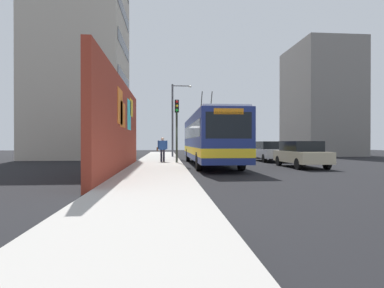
{
  "coord_description": "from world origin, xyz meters",
  "views": [
    {
      "loc": [
        -20.09,
        1.07,
        1.51
      ],
      "look_at": [
        -0.09,
        -0.61,
        1.4
      ],
      "focal_mm": 29.05,
      "sensor_mm": 36.0,
      "label": 1
    }
  ],
  "objects_px": {
    "pedestrian_midblock": "(162,147)",
    "street_lamp": "(175,115)",
    "parked_car_white": "(235,148)",
    "city_bus": "(210,137)",
    "parked_car_champagne": "(301,154)",
    "parked_car_navy": "(247,149)",
    "parked_car_silver": "(268,151)",
    "traffic_light": "(177,120)"
  },
  "relations": [
    {
      "from": "pedestrian_midblock",
      "to": "street_lamp",
      "type": "xyz_separation_m",
      "value": [
        7.87,
        -1.08,
        2.96
      ]
    },
    {
      "from": "pedestrian_midblock",
      "to": "parked_car_white",
      "type": "bearing_deg",
      "value": -30.12
    },
    {
      "from": "city_bus",
      "to": "pedestrian_midblock",
      "type": "distance_m",
      "value": 3.49
    },
    {
      "from": "parked_car_champagne",
      "to": "parked_car_navy",
      "type": "relative_size",
      "value": 0.97
    },
    {
      "from": "parked_car_white",
      "to": "pedestrian_midblock",
      "type": "relative_size",
      "value": 2.81
    },
    {
      "from": "parked_car_champagne",
      "to": "pedestrian_midblock",
      "type": "relative_size",
      "value": 2.62
    },
    {
      "from": "parked_car_navy",
      "to": "street_lamp",
      "type": "bearing_deg",
      "value": 97.26
    },
    {
      "from": "city_bus",
      "to": "pedestrian_midblock",
      "type": "xyz_separation_m",
      "value": [
        1.42,
        3.12,
        -0.69
      ]
    },
    {
      "from": "parked_car_silver",
      "to": "street_lamp",
      "type": "bearing_deg",
      "value": 52.72
    },
    {
      "from": "parked_car_champagne",
      "to": "parked_car_silver",
      "type": "relative_size",
      "value": 0.93
    },
    {
      "from": "parked_car_white",
      "to": "traffic_light",
      "type": "distance_m",
      "value": 17.04
    },
    {
      "from": "city_bus",
      "to": "pedestrian_midblock",
      "type": "height_order",
      "value": "city_bus"
    },
    {
      "from": "parked_car_silver",
      "to": "pedestrian_midblock",
      "type": "bearing_deg",
      "value": 105.84
    },
    {
      "from": "parked_car_silver",
      "to": "parked_car_navy",
      "type": "relative_size",
      "value": 1.04
    },
    {
      "from": "city_bus",
      "to": "parked_car_champagne",
      "type": "height_order",
      "value": "city_bus"
    },
    {
      "from": "parked_car_champagne",
      "to": "parked_car_silver",
      "type": "bearing_deg",
      "value": -0.0
    },
    {
      "from": "parked_car_white",
      "to": "street_lamp",
      "type": "height_order",
      "value": "street_lamp"
    },
    {
      "from": "parked_car_white",
      "to": "traffic_light",
      "type": "bearing_deg",
      "value": 154.23
    },
    {
      "from": "parked_car_champagne",
      "to": "parked_car_navy",
      "type": "distance_m",
      "value": 12.52
    },
    {
      "from": "parked_car_navy",
      "to": "parked_car_white",
      "type": "bearing_deg",
      "value": 0.0
    },
    {
      "from": "city_bus",
      "to": "parked_car_navy",
      "type": "distance_m",
      "value": 11.5
    },
    {
      "from": "pedestrian_midblock",
      "to": "parked_car_navy",
      "type": "bearing_deg",
      "value": -43.4
    },
    {
      "from": "traffic_light",
      "to": "parked_car_navy",
      "type": "bearing_deg",
      "value": -37.2
    },
    {
      "from": "parked_car_navy",
      "to": "traffic_light",
      "type": "bearing_deg",
      "value": 142.8
    },
    {
      "from": "parked_car_navy",
      "to": "traffic_light",
      "type": "height_order",
      "value": "traffic_light"
    },
    {
      "from": "city_bus",
      "to": "parked_car_navy",
      "type": "bearing_deg",
      "value": -26.99
    },
    {
      "from": "parked_car_navy",
      "to": "street_lamp",
      "type": "relative_size",
      "value": 0.67
    },
    {
      "from": "parked_car_white",
      "to": "traffic_light",
      "type": "relative_size",
      "value": 1.13
    },
    {
      "from": "parked_car_silver",
      "to": "pedestrian_midblock",
      "type": "height_order",
      "value": "pedestrian_midblock"
    },
    {
      "from": "parked_car_silver",
      "to": "street_lamp",
      "type": "relative_size",
      "value": 0.7
    },
    {
      "from": "parked_car_silver",
      "to": "parked_car_white",
      "type": "distance_m",
      "value": 11.98
    },
    {
      "from": "parked_car_white",
      "to": "pedestrian_midblock",
      "type": "bearing_deg",
      "value": 149.88
    },
    {
      "from": "pedestrian_midblock",
      "to": "traffic_light",
      "type": "xyz_separation_m",
      "value": [
        -0.89,
        -0.97,
        1.84
      ]
    },
    {
      "from": "city_bus",
      "to": "pedestrian_midblock",
      "type": "bearing_deg",
      "value": 65.56
    },
    {
      "from": "city_bus",
      "to": "street_lamp",
      "type": "bearing_deg",
      "value": 12.39
    },
    {
      "from": "city_bus",
      "to": "traffic_light",
      "type": "relative_size",
      "value": 2.97
    },
    {
      "from": "city_bus",
      "to": "parked_car_champagne",
      "type": "xyz_separation_m",
      "value": [
        -2.31,
        -5.2,
        -1.0
      ]
    },
    {
      "from": "city_bus",
      "to": "parked_car_champagne",
      "type": "relative_size",
      "value": 2.82
    },
    {
      "from": "parked_car_silver",
      "to": "parked_car_champagne",
      "type": "bearing_deg",
      "value": 180.0
    },
    {
      "from": "parked_car_silver",
      "to": "parked_car_white",
      "type": "xyz_separation_m",
      "value": [
        11.98,
        0.0,
        -0.0
      ]
    },
    {
      "from": "parked_car_navy",
      "to": "parked_car_silver",
      "type": "bearing_deg",
      "value": -180.0
    },
    {
      "from": "parked_car_silver",
      "to": "traffic_light",
      "type": "bearing_deg",
      "value": 113.85
    }
  ]
}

